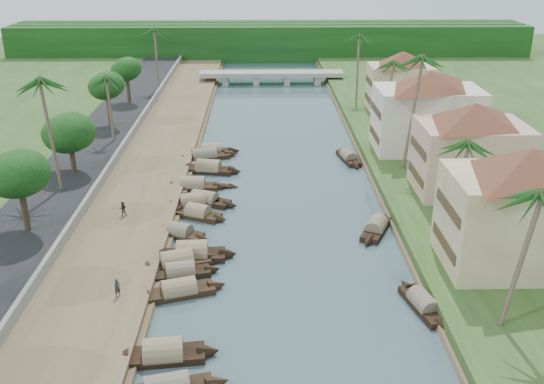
{
  "coord_description": "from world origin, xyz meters",
  "views": [
    {
      "loc": [
        -2.18,
        -46.36,
        26.55
      ],
      "look_at": [
        -1.05,
        12.05,
        2.0
      ],
      "focal_mm": 40.0,
      "sensor_mm": 36.0,
      "label": 1
    }
  ],
  "objects_px": {
    "bridge": "(271,75)",
    "building_near": "(522,207)",
    "sampan_1": "(163,354)",
    "person_near": "(117,288)"
  },
  "relations": [
    {
      "from": "building_near",
      "to": "person_near",
      "type": "height_order",
      "value": "building_near"
    },
    {
      "from": "sampan_1",
      "to": "bridge",
      "type": "bearing_deg",
      "value": 77.48
    },
    {
      "from": "building_near",
      "to": "sampan_1",
      "type": "height_order",
      "value": "building_near"
    },
    {
      "from": "bridge",
      "to": "person_near",
      "type": "height_order",
      "value": "bridge"
    },
    {
      "from": "person_near",
      "to": "building_near",
      "type": "bearing_deg",
      "value": -39.7
    },
    {
      "from": "sampan_1",
      "to": "building_near",
      "type": "bearing_deg",
      "value": 14.21
    },
    {
      "from": "sampan_1",
      "to": "person_near",
      "type": "relative_size",
      "value": 5.22
    },
    {
      "from": "bridge",
      "to": "sampan_1",
      "type": "distance_m",
      "value": 85.04
    },
    {
      "from": "bridge",
      "to": "building_near",
      "type": "relative_size",
      "value": 1.89
    },
    {
      "from": "bridge",
      "to": "person_near",
      "type": "xyz_separation_m",
      "value": [
        -13.38,
        -77.83,
        -0.16
      ]
    }
  ]
}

